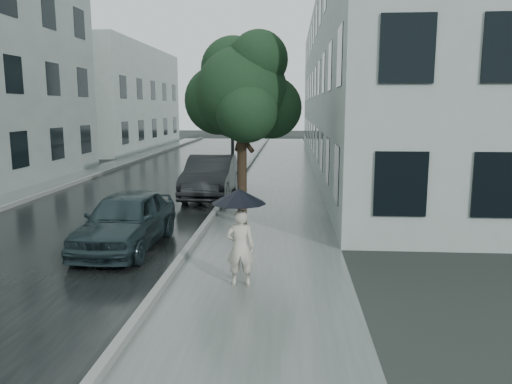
# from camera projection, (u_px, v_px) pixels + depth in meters

# --- Properties ---
(ground) EXTENTS (120.00, 120.00, 0.00)m
(ground) POSITION_uv_depth(u_px,v_px,m) (252.00, 269.00, 10.44)
(ground) COLOR black
(ground) RESTS_ON ground
(sidewalk) EXTENTS (3.50, 60.00, 0.01)m
(sidewalk) POSITION_uv_depth(u_px,v_px,m) (279.00, 182.00, 22.22)
(sidewalk) COLOR slate
(sidewalk) RESTS_ON ground
(kerb_near) EXTENTS (0.15, 60.00, 0.15)m
(kerb_near) POSITION_uv_depth(u_px,v_px,m) (238.00, 180.00, 22.33)
(kerb_near) COLOR slate
(kerb_near) RESTS_ON ground
(asphalt_road) EXTENTS (6.85, 60.00, 0.00)m
(asphalt_road) POSITION_uv_depth(u_px,v_px,m) (161.00, 181.00, 22.59)
(asphalt_road) COLOR black
(asphalt_road) RESTS_ON ground
(kerb_far) EXTENTS (0.15, 60.00, 0.15)m
(kerb_far) POSITION_uv_depth(u_px,v_px,m) (86.00, 179.00, 22.82)
(kerb_far) COLOR slate
(kerb_far) RESTS_ON ground
(sidewalk_far) EXTENTS (1.70, 60.00, 0.01)m
(sidewalk_far) POSITION_uv_depth(u_px,v_px,m) (66.00, 180.00, 22.90)
(sidewalk_far) COLOR #4C5451
(sidewalk_far) RESTS_ON ground
(building_near) EXTENTS (7.02, 36.00, 9.00)m
(building_near) POSITION_uv_depth(u_px,v_px,m) (374.00, 86.00, 28.46)
(building_near) COLOR #96A49F
(building_near) RESTS_ON ground
(building_far_b) EXTENTS (7.02, 18.00, 8.00)m
(building_far_b) POSITION_uv_depth(u_px,v_px,m) (111.00, 98.00, 40.21)
(building_far_b) COLOR #96A49F
(building_far_b) RESTS_ON ground
(pedestrian) EXTENTS (0.55, 0.38, 1.47)m
(pedestrian) POSITION_uv_depth(u_px,v_px,m) (240.00, 247.00, 9.34)
(pedestrian) COLOR #BCB5A5
(pedestrian) RESTS_ON sidewalk
(umbrella) EXTENTS (1.34, 1.34, 0.97)m
(umbrella) POSITION_uv_depth(u_px,v_px,m) (239.00, 196.00, 9.20)
(umbrella) COLOR black
(umbrella) RESTS_ON ground
(street_tree) EXTENTS (3.36, 3.05, 5.39)m
(street_tree) POSITION_uv_depth(u_px,v_px,m) (242.00, 92.00, 13.94)
(street_tree) COLOR #332619
(street_tree) RESTS_ON ground
(lamp_post) EXTENTS (0.82, 0.47, 5.49)m
(lamp_post) POSITION_uv_depth(u_px,v_px,m) (228.00, 112.00, 18.82)
(lamp_post) COLOR black
(lamp_post) RESTS_ON ground
(car_near) EXTENTS (1.72, 4.05, 1.37)m
(car_near) POSITION_uv_depth(u_px,v_px,m) (126.00, 220.00, 11.84)
(car_near) COLOR #1C2B30
(car_near) RESTS_ON ground
(car_far) EXTENTS (1.66, 4.69, 1.54)m
(car_far) POSITION_uv_depth(u_px,v_px,m) (211.00, 176.00, 18.63)
(car_far) COLOR black
(car_far) RESTS_ON ground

